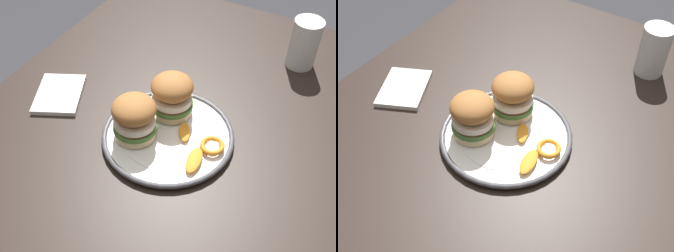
% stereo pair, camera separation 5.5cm
% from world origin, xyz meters
% --- Properties ---
extents(dining_table, '(1.30, 0.88, 0.73)m').
position_xyz_m(dining_table, '(0.00, 0.00, 0.63)').
color(dining_table, black).
rests_on(dining_table, ground).
extents(dinner_plate, '(0.30, 0.30, 0.02)m').
position_xyz_m(dinner_plate, '(0.03, -0.03, 0.74)').
color(dinner_plate, white).
rests_on(dinner_plate, dining_table).
extents(sandwich_half_left, '(0.12, 0.12, 0.10)m').
position_xyz_m(sandwich_half_left, '(-0.01, 0.03, 0.80)').
color(sandwich_half_left, beige).
rests_on(sandwich_half_left, dinner_plate).
extents(sandwich_half_right, '(0.10, 0.10, 0.10)m').
position_xyz_m(sandwich_half_right, '(0.09, -0.01, 0.80)').
color(sandwich_half_right, beige).
rests_on(sandwich_half_right, dinner_plate).
extents(orange_peel_curled, '(0.06, 0.06, 0.01)m').
position_xyz_m(orange_peel_curled, '(0.04, -0.14, 0.75)').
color(orange_peel_curled, orange).
rests_on(orange_peel_curled, dinner_plate).
extents(orange_peel_strip_long, '(0.06, 0.05, 0.01)m').
position_xyz_m(orange_peel_strip_long, '(0.04, -0.07, 0.75)').
color(orange_peel_strip_long, orange).
rests_on(orange_peel_strip_long, dinner_plate).
extents(orange_peel_strip_short, '(0.08, 0.04, 0.01)m').
position_xyz_m(orange_peel_strip_short, '(-0.02, -0.12, 0.75)').
color(orange_peel_strip_short, orange).
rests_on(orange_peel_strip_short, dinner_plate).
extents(drinking_glass, '(0.08, 0.08, 0.13)m').
position_xyz_m(drinking_glass, '(0.44, -0.21, 0.79)').
color(drinking_glass, white).
rests_on(drinking_glass, dining_table).
extents(folded_napkin, '(0.18, 0.16, 0.01)m').
position_xyz_m(folded_napkin, '(0.02, 0.27, 0.73)').
color(folded_napkin, white).
rests_on(folded_napkin, dining_table).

